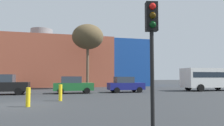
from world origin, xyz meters
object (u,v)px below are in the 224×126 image
(parked_car_4, at_px, (125,85))
(traffic_light_near_right, at_px, (152,36))
(bare_tree_1, at_px, (88,37))
(parked_car_3, at_px, (73,85))
(bollard_yellow_2, at_px, (28,97))
(white_bus, at_px, (209,77))
(street_lamp, at_px, (151,50))
(bollard_yellow_0, at_px, (60,93))
(parked_car_2, at_px, (3,85))

(parked_car_4, relative_size, traffic_light_near_right, 0.98)
(traffic_light_near_right, distance_m, bare_tree_1, 24.43)
(parked_car_3, height_order, bollard_yellow_2, parked_car_3)
(white_bus, xyz_separation_m, street_lamp, (-6.72, 2.31, 3.42))
(parked_car_4, relative_size, bollard_yellow_0, 3.42)
(bollard_yellow_0, xyz_separation_m, bollard_yellow_2, (-1.78, -2.56, -0.03))
(white_bus, bearing_deg, bare_tree_1, 150.41)
(parked_car_3, height_order, traffic_light_near_right, traffic_light_near_right)
(parked_car_3, distance_m, bollard_yellow_2, 9.75)
(parked_car_3, bearing_deg, white_bus, 0.29)
(parked_car_4, bearing_deg, bollard_yellow_2, -133.39)
(bare_tree_1, bearing_deg, white_bus, -29.59)
(parked_car_3, relative_size, traffic_light_near_right, 1.01)
(parked_car_2, distance_m, white_bus, 22.97)
(bare_tree_1, height_order, street_lamp, bare_tree_1)
(traffic_light_near_right, bearing_deg, street_lamp, 165.42)
(parked_car_3, xyz_separation_m, parked_car_4, (5.64, 0.00, -0.02))
(parked_car_3, bearing_deg, bare_tree_1, 71.92)
(parked_car_4, xyz_separation_m, street_lamp, (4.15, 2.39, 4.21))
(bollard_yellow_2, bearing_deg, parked_car_3, 71.49)
(bollard_yellow_2, bearing_deg, parked_car_2, 109.99)
(street_lamp, bearing_deg, white_bus, -18.96)
(parked_car_4, height_order, street_lamp, street_lamp)
(traffic_light_near_right, height_order, bollard_yellow_0, traffic_light_near_right)
(parked_car_4, height_order, white_bus, white_bus)
(parked_car_3, bearing_deg, traffic_light_near_right, -85.61)
(traffic_light_near_right, distance_m, bollard_yellow_0, 9.93)
(parked_car_2, bearing_deg, bare_tree_1, 41.37)
(parked_car_4, distance_m, traffic_light_near_right, 16.72)
(parked_car_3, distance_m, bollard_yellow_0, 6.81)
(street_lamp, bearing_deg, bollard_yellow_0, -140.76)
(parked_car_4, xyz_separation_m, white_bus, (10.87, 0.08, 0.78))
(parked_car_3, relative_size, bare_tree_1, 0.43)
(traffic_light_near_right, distance_m, bollard_yellow_2, 8.36)
(bollard_yellow_0, bearing_deg, bare_tree_1, 75.03)
(white_bus, xyz_separation_m, traffic_light_near_right, (-15.28, -16.07, 1.28))
(parked_car_3, distance_m, bare_tree_1, 10.64)
(parked_car_2, bearing_deg, parked_car_4, 0.00)
(bollard_yellow_0, xyz_separation_m, street_lamp, (11.10, 9.07, 4.48))
(parked_car_2, bearing_deg, parked_car_3, 0.00)
(street_lamp, bearing_deg, bollard_yellow_2, -137.93)
(white_bus, bearing_deg, bollard_yellow_2, -154.57)
(parked_car_3, xyz_separation_m, bollard_yellow_2, (-3.09, -9.24, -0.32))
(parked_car_3, relative_size, street_lamp, 0.44)
(parked_car_2, height_order, white_bus, white_bus)
(parked_car_3, relative_size, bollard_yellow_0, 3.50)
(bollard_yellow_2, bearing_deg, street_lamp, 42.07)
(parked_car_3, height_order, bare_tree_1, bare_tree_1)
(traffic_light_near_right, relative_size, bollard_yellow_0, 3.48)
(parked_car_2, bearing_deg, white_bus, 0.21)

